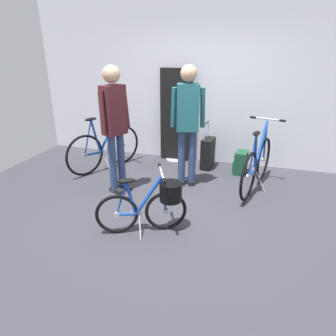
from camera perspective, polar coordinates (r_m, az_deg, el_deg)
name	(u,v)px	position (r m, az deg, el deg)	size (l,w,h in m)	color
ground_plane	(170,210)	(4.10, 0.46, -7.92)	(6.41, 6.41, 0.00)	#38383F
back_wall	(204,82)	(5.61, 6.75, 15.81)	(6.41, 0.10, 2.91)	silver
floor_banner_stand	(176,121)	(5.64, 1.52, 8.85)	(0.60, 0.36, 1.70)	#B7B7BC
folding_bike_foreground	(152,203)	(3.51, -2.96, -6.53)	(0.98, 0.59, 0.76)	black
display_bike_left	(105,148)	(5.41, -11.83, 3.76)	(0.76, 1.37, 1.05)	black
display_bike_right	(257,165)	(4.72, 16.37, 0.57)	(0.54, 1.47, 1.04)	black
visitor_near_wall	(188,119)	(4.49, 3.76, 9.29)	(0.52, 0.33, 1.82)	navy
visitor_browsing	(114,122)	(4.34, -10.05, 8.61)	(0.36, 0.49, 1.82)	navy
rolling_suitcase	(208,153)	(5.43, 7.50, 2.89)	(0.21, 0.37, 0.83)	black
backpack_on_floor	(241,163)	(5.31, 13.51, 0.97)	(0.24, 0.32, 0.39)	#19472D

